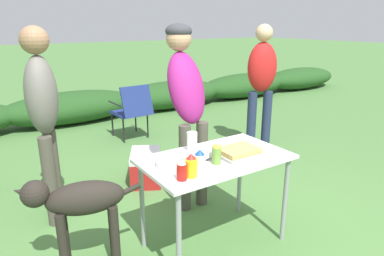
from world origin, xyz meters
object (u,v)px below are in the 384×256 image
folding_table (216,166)px  camp_chair_green_behind_table (132,109)px  plate_stack (174,163)px  dog (79,205)px  standing_person_in_olive_jacket (186,93)px  paper_cup_stack (192,142)px  mustard_bottle (191,166)px  ketchup_bottle (182,170)px  standing_person_in_navy_coat (262,77)px  relish_jar (216,154)px  cooler_box (146,167)px  mayo_bottle (200,162)px  food_tray (238,152)px  standing_person_in_red_jacket (43,109)px  mixing_bowl (201,153)px

folding_table → camp_chair_green_behind_table: size_ratio=1.32×
plate_stack → camp_chair_green_behind_table: size_ratio=0.31×
dog → camp_chair_green_behind_table: camp_chair_green_behind_table is taller
standing_person_in_olive_jacket → dog: size_ratio=2.10×
paper_cup_stack → camp_chair_green_behind_table: size_ratio=0.18×
paper_cup_stack → mustard_bottle: 0.47m
plate_stack → ketchup_bottle: size_ratio=1.84×
ketchup_bottle → standing_person_in_navy_coat: 2.76m
standing_person_in_navy_coat → dog: bearing=-132.9°
paper_cup_stack → ketchup_bottle: bearing=-130.5°
relish_jar → standing_person_in_navy_coat: bearing=38.5°
paper_cup_stack → dog: paper_cup_stack is taller
dog → cooler_box: dog is taller
folding_table → paper_cup_stack: (-0.07, 0.21, 0.15)m
folding_table → dog: size_ratio=1.36×
plate_stack → dog: (-0.62, 0.22, -0.24)m
mayo_bottle → camp_chair_green_behind_table: mayo_bottle is taller
paper_cup_stack → standing_person_in_olive_jacket: standing_person_in_olive_jacket is taller
standing_person_in_olive_jacket → standing_person_in_navy_coat: bearing=24.7°
folding_table → cooler_box: bearing=88.2°
folding_table → mayo_bottle: bearing=-148.0°
plate_stack → mayo_bottle: bearing=-66.4°
camp_chair_green_behind_table → cooler_box: 1.55m
folding_table → relish_jar: (-0.07, -0.10, 0.15)m
cooler_box → mustard_bottle: bearing=-166.3°
relish_jar → standing_person_in_olive_jacket: standing_person_in_olive_jacket is taller
food_tray → mayo_bottle: size_ratio=2.04×
standing_person_in_olive_jacket → dog: 1.35m
relish_jar → dog: (-0.89, 0.35, -0.29)m
standing_person_in_red_jacket → camp_chair_green_behind_table: standing_person_in_red_jacket is taller
mixing_bowl → relish_jar: relish_jar is taller
standing_person_in_red_jacket → cooler_box: 1.34m
plate_stack → standing_person_in_red_jacket: 1.25m
paper_cup_stack → relish_jar: bearing=-89.7°
mixing_bowl → standing_person_in_red_jacket: bearing=130.3°
paper_cup_stack → food_tray: bearing=-48.1°
folding_table → mayo_bottle: mayo_bottle is taller
ketchup_bottle → paper_cup_stack: bearing=49.5°
mixing_bowl → mustard_bottle: (-0.24, -0.24, 0.04)m
folding_table → relish_jar: relish_jar is taller
standing_person_in_olive_jacket → standing_person_in_red_jacket: bearing=163.0°
relish_jar → standing_person_in_red_jacket: (-0.90, 1.18, 0.21)m
folding_table → paper_cup_stack: bearing=109.3°
mixing_bowl → standing_person_in_red_jacket: 1.37m
standing_person_in_navy_coat → cooler_box: bearing=-152.4°
mayo_bottle → relish_jar: (0.19, 0.06, -0.01)m
mustard_bottle → cooler_box: 1.67m
folding_table → mayo_bottle: size_ratio=6.71×
plate_stack → standing_person_in_olive_jacket: standing_person_in_olive_jacket is taller
folding_table → plate_stack: size_ratio=4.29×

